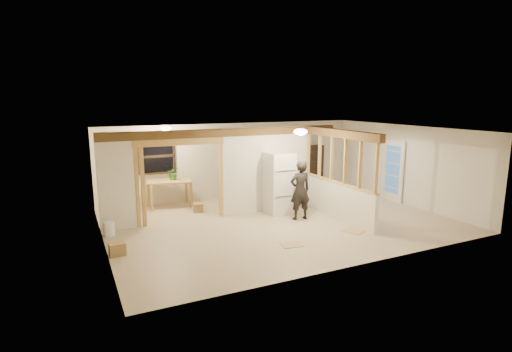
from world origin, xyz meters
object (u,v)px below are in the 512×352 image
shop_vac (127,206)px  bookshelf (312,167)px  work_table (170,194)px  refrigerator (279,183)px  woman (300,190)px

shop_vac → bookshelf: (6.74, 0.77, 0.49)m
work_table → shop_vac: bearing=-147.4°
refrigerator → shop_vac: bearing=160.0°
woman → work_table: bearing=-40.1°
refrigerator → shop_vac: refrigerator is taller
refrigerator → woman: refrigerator is taller
refrigerator → shop_vac: size_ratio=2.77×
woman → bookshelf: size_ratio=1.02×
shop_vac → bookshelf: size_ratio=0.40×
woman → work_table: size_ratio=1.25×
refrigerator → bookshelf: refrigerator is taller
woman → refrigerator: bearing=-72.8°
refrigerator → bookshelf: size_ratio=1.10×
woman → bookshelf: (2.44, 3.10, -0.01)m
shop_vac → refrigerator: bearing=-20.0°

